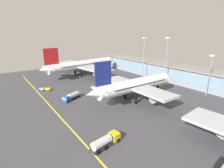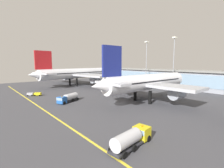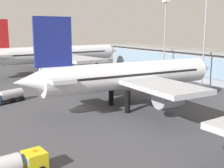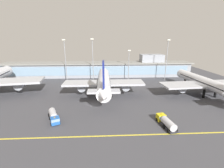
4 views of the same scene
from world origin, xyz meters
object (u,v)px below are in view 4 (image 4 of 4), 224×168
(fuel_tanker_truck, at_px, (166,121))
(apron_light_mast_west, at_px, (65,55))
(airliner_near_right, at_px, (104,82))
(apron_light_mast_centre, at_px, (93,54))
(apron_light_mast_far_east, at_px, (129,60))
(apron_light_mast_east, at_px, (167,55))
(baggage_tug_near, at_px, (54,116))
(airliner_far_right, at_px, (206,83))

(fuel_tanker_truck, bearing_deg, apron_light_mast_west, 28.42)
(airliner_near_right, xyz_separation_m, apron_light_mast_west, (-23.81, 28.82, 9.90))
(airliner_near_right, relative_size, apron_light_mast_centre, 1.80)
(apron_light_mast_far_east, bearing_deg, apron_light_mast_east, -8.15)
(apron_light_mast_west, bearing_deg, fuel_tanker_truck, -53.03)
(fuel_tanker_truck, distance_m, apron_light_mast_far_east, 59.56)
(airliner_near_right, relative_size, baggage_tug_near, 5.16)
(fuel_tanker_truck, relative_size, baggage_tug_near, 1.01)
(apron_light_mast_west, xyz_separation_m, apron_light_mast_far_east, (40.05, 1.21, -3.64))
(apron_light_mast_west, bearing_deg, airliner_near_right, -50.43)
(apron_light_mast_far_east, bearing_deg, apron_light_mast_centre, -176.71)
(fuel_tanker_truck, bearing_deg, apron_light_mast_centre, 15.94)
(fuel_tanker_truck, height_order, apron_light_mast_far_east, apron_light_mast_far_east)
(airliner_far_right, xyz_separation_m, apron_light_mast_west, (-72.39, 30.76, 10.78))
(apron_light_mast_far_east, bearing_deg, airliner_far_right, -44.68)
(airliner_near_right, xyz_separation_m, baggage_tug_near, (-16.72, -23.10, -5.36))
(airliner_far_right, xyz_separation_m, apron_light_mast_far_east, (-32.33, 31.97, 7.14))
(apron_light_mast_west, relative_size, apron_light_mast_east, 1.00)
(apron_light_mast_east, xyz_separation_m, apron_light_mast_far_east, (-23.52, 3.37, -3.62))
(apron_light_mast_far_east, bearing_deg, fuel_tanker_truck, -87.11)
(airliner_near_right, bearing_deg, baggage_tug_near, 144.14)
(fuel_tanker_truck, height_order, baggage_tug_near, same)
(airliner_far_right, bearing_deg, apron_light_mast_far_east, 40.70)
(airliner_far_right, distance_m, apron_light_mast_centre, 64.23)
(apron_light_mast_east, height_order, apron_light_mast_far_east, apron_light_mast_east)
(apron_light_mast_west, bearing_deg, apron_light_mast_east, -1.94)
(airliner_far_right, bearing_deg, apron_light_mast_east, 12.50)
(airliner_near_right, bearing_deg, apron_light_mast_far_east, -28.36)
(fuel_tanker_truck, relative_size, apron_light_mast_centre, 0.35)
(airliner_far_right, height_order, apron_light_mast_centre, apron_light_mast_centre)
(baggage_tug_near, height_order, apron_light_mast_centre, apron_light_mast_centre)
(airliner_near_right, height_order, airliner_far_right, airliner_near_right)
(airliner_far_right, bearing_deg, airliner_near_right, 83.09)
(apron_light_mast_centre, bearing_deg, fuel_tanker_truck, -65.51)
(apron_light_mast_centre, bearing_deg, baggage_tug_near, -100.87)
(fuel_tanker_truck, distance_m, apron_light_mast_centre, 64.55)
(airliner_far_right, relative_size, apron_light_mast_centre, 1.96)
(apron_light_mast_east, relative_size, apron_light_mast_far_east, 1.33)
(airliner_near_right, relative_size, fuel_tanker_truck, 5.12)
(airliner_near_right, relative_size, apron_light_mast_east, 1.84)
(fuel_tanker_truck, xyz_separation_m, apron_light_mast_east, (20.57, 54.97, 15.23))
(apron_light_mast_centre, bearing_deg, apron_light_mast_west, 179.63)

